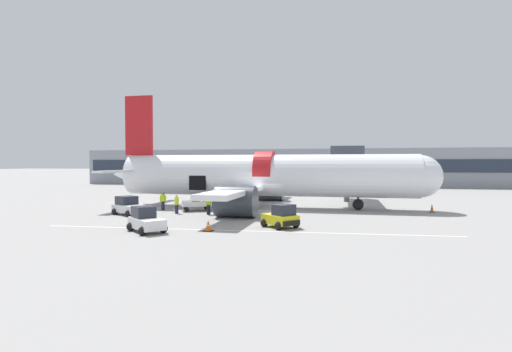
# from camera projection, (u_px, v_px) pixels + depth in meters

# --- Properties ---
(ground_plane) EXTENTS (500.00, 500.00, 0.00)m
(ground_plane) POSITION_uv_depth(u_px,v_px,m) (265.00, 211.00, 36.41)
(ground_plane) COLOR gray
(apron_marking_line) EXTENTS (27.29, 1.89, 0.01)m
(apron_marking_line) POSITION_uv_depth(u_px,v_px,m) (242.00, 231.00, 25.84)
(apron_marking_line) COLOR silver
(apron_marking_line) RESTS_ON ground_plane
(terminal_strip) EXTENTS (92.21, 10.74, 7.13)m
(terminal_strip) POSITION_uv_depth(u_px,v_px,m) (308.00, 167.00, 80.46)
(terminal_strip) COLOR gray
(terminal_strip) RESTS_ON ground_plane
(jet_bridge_stub) EXTENTS (3.29, 12.09, 6.11)m
(jet_bridge_stub) POSITION_uv_depth(u_px,v_px,m) (347.00, 162.00, 44.31)
(jet_bridge_stub) COLOR #4C4C51
(jet_bridge_stub) RESTS_ON ground_plane
(airplane) EXTENTS (32.87, 27.15, 11.45)m
(airplane) POSITION_uv_depth(u_px,v_px,m) (261.00, 176.00, 39.24)
(airplane) COLOR white
(airplane) RESTS_ON ground_plane
(baggage_tug_lead) EXTENTS (2.80, 2.73, 1.60)m
(baggage_tug_lead) POSITION_uv_depth(u_px,v_px,m) (281.00, 218.00, 27.13)
(baggage_tug_lead) COLOR yellow
(baggage_tug_lead) RESTS_ON ground_plane
(baggage_tug_mid) EXTENTS (3.61, 3.00, 1.56)m
(baggage_tug_mid) POSITION_uv_depth(u_px,v_px,m) (129.00, 207.00, 33.92)
(baggage_tug_mid) COLOR silver
(baggage_tug_mid) RESTS_ON ground_plane
(baggage_tug_rear) EXTENTS (3.21, 3.00, 1.61)m
(baggage_tug_rear) POSITION_uv_depth(u_px,v_px,m) (146.00, 221.00, 25.47)
(baggage_tug_rear) COLOR white
(baggage_tug_rear) RESTS_ON ground_plane
(baggage_cart_loading) EXTENTS (3.64, 2.75, 1.03)m
(baggage_cart_loading) POSITION_uv_depth(u_px,v_px,m) (198.00, 206.00, 36.69)
(baggage_cart_loading) COLOR silver
(baggage_cart_loading) RESTS_ON ground_plane
(ground_crew_loader_a) EXTENTS (0.59, 0.45, 1.70)m
(ground_crew_loader_a) POSITION_uv_depth(u_px,v_px,m) (163.00, 201.00, 37.16)
(ground_crew_loader_a) COLOR #1E2338
(ground_crew_loader_a) RESTS_ON ground_plane
(ground_crew_loader_b) EXTENTS (0.56, 0.61, 1.81)m
(ground_crew_loader_b) POSITION_uv_depth(u_px,v_px,m) (239.00, 202.00, 35.48)
(ground_crew_loader_b) COLOR #1E2338
(ground_crew_loader_b) RESTS_ON ground_plane
(ground_crew_driver) EXTENTS (0.53, 0.59, 1.75)m
(ground_crew_driver) POSITION_uv_depth(u_px,v_px,m) (209.00, 204.00, 33.99)
(ground_crew_driver) COLOR black
(ground_crew_driver) RESTS_ON ground_plane
(ground_crew_supervisor) EXTENTS (0.44, 0.58, 1.67)m
(ground_crew_supervisor) POSITION_uv_depth(u_px,v_px,m) (177.00, 204.00, 34.69)
(ground_crew_supervisor) COLOR #1E2338
(ground_crew_supervisor) RESTS_ON ground_plane
(suitcase_on_tarmac_upright) EXTENTS (0.43, 0.38, 0.85)m
(suitcase_on_tarmac_upright) POSITION_uv_depth(u_px,v_px,m) (224.00, 206.00, 36.96)
(suitcase_on_tarmac_upright) COLOR #721951
(suitcase_on_tarmac_upright) RESTS_ON ground_plane
(safety_cone_nose) EXTENTS (0.44, 0.44, 0.80)m
(safety_cone_nose) POSITION_uv_depth(u_px,v_px,m) (432.00, 208.00, 35.60)
(safety_cone_nose) COLOR black
(safety_cone_nose) RESTS_ON ground_plane
(safety_cone_engine_left) EXTENTS (0.62, 0.62, 0.70)m
(safety_cone_engine_left) POSITION_uv_depth(u_px,v_px,m) (208.00, 226.00, 25.77)
(safety_cone_engine_left) COLOR black
(safety_cone_engine_left) RESTS_ON ground_plane
(safety_cone_wingtip) EXTENTS (0.48, 0.48, 0.75)m
(safety_cone_wingtip) POSITION_uv_depth(u_px,v_px,m) (251.00, 212.00, 32.65)
(safety_cone_wingtip) COLOR black
(safety_cone_wingtip) RESTS_ON ground_plane
(safety_cone_tail) EXTENTS (0.57, 0.57, 0.78)m
(safety_cone_tail) POSITION_uv_depth(u_px,v_px,m) (120.00, 202.00, 41.31)
(safety_cone_tail) COLOR black
(safety_cone_tail) RESTS_ON ground_plane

